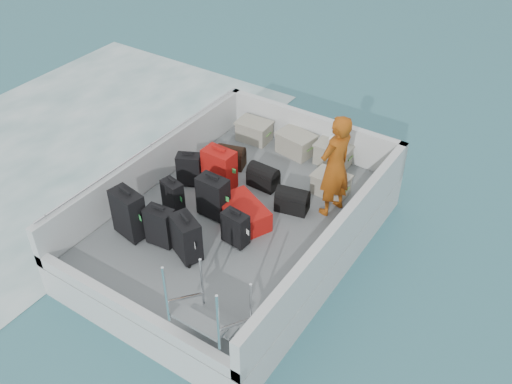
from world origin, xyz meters
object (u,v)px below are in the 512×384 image
suitcase_8 (242,214)px  crate_2 (334,154)px  crate_1 (296,144)px  suitcase_2 (189,170)px  suitcase_4 (213,197)px  crate_3 (331,185)px  suitcase_3 (160,227)px  suitcase_6 (186,238)px  crate_0 (254,132)px  suitcase_1 (173,196)px  passenger (335,166)px  suitcase_7 (235,229)px  suitcase_0 (129,214)px  suitcase_5 (219,169)px

suitcase_8 → crate_2: crate_2 is taller
crate_1 → crate_2: 0.74m
suitcase_2 → crate_2: (1.76, 1.92, -0.11)m
suitcase_4 → crate_3: suitcase_4 is taller
suitcase_3 → suitcase_6: (0.49, 0.00, 0.02)m
crate_0 → crate_2: size_ratio=0.97×
suitcase_1 → suitcase_8: size_ratio=0.63×
suitcase_3 → passenger: size_ratio=0.37×
suitcase_1 → crate_1: size_ratio=0.86×
suitcase_4 → crate_1: 2.29m
suitcase_7 → crate_0: (-1.39, 2.58, -0.10)m
suitcase_6 → crate_0: (-0.95, 3.20, -0.16)m
suitcase_0 → suitcase_2: bearing=102.5°
suitcase_3 → suitcase_7: size_ratio=1.15×
suitcase_7 → crate_1: (-0.49, 2.62, -0.09)m
crate_0 → suitcase_3: bearing=-81.8°
suitcase_0 → suitcase_7: suitcase_0 is taller
suitcase_8 → crate_2: (0.43, 2.26, 0.01)m
suitcase_7 → crate_2: (0.24, 2.71, -0.09)m
crate_1 → passenger: 1.87m
suitcase_4 → suitcase_5: (-0.36, 0.66, 0.01)m
crate_2 → suitcase_5: bearing=-126.8°
crate_3 → suitcase_0: bearing=-128.4°
suitcase_1 → crate_3: 2.62m
suitcase_0 → suitcase_3: 0.54m
suitcase_0 → crate_2: 3.84m
suitcase_2 → suitcase_4: 0.96m
suitcase_0 → suitcase_5: 1.78m
suitcase_4 → suitcase_7: 0.76m
crate_1 → crate_2: crate_1 is taller
suitcase_1 → crate_2: 3.03m
suitcase_1 → suitcase_2: 0.73m
suitcase_1 → suitcase_3: bearing=-49.6°
suitcase_7 → crate_0: bearing=124.0°
suitcase_0 → suitcase_5: (0.42, 1.73, -0.03)m
suitcase_3 → suitcase_6: size_ratio=0.95×
crate_3 → suitcase_3: bearing=-121.7°
suitcase_8 → suitcase_2: bearing=100.5°
suitcase_3 → crate_0: (-0.46, 3.20, -0.14)m
suitcase_6 → suitcase_1: bearing=165.3°
suitcase_1 → suitcase_8: bearing=30.8°
suitcase_0 → suitcase_7: (1.45, 0.73, -0.12)m
suitcase_8 → suitcase_5: bearing=81.9°
suitcase_1 → passenger: (2.13, 1.39, 0.60)m
suitcase_0 → crate_3: (2.07, 2.61, -0.23)m
suitcase_0 → suitcase_2: (-0.07, 1.52, -0.11)m
suitcase_7 → suitcase_5: bearing=141.5°
suitcase_6 → suitcase_8: size_ratio=0.78×
suitcase_0 → crate_2: size_ratio=1.29×
suitcase_8 → crate_1: 2.19m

